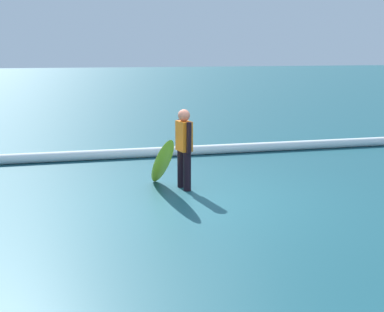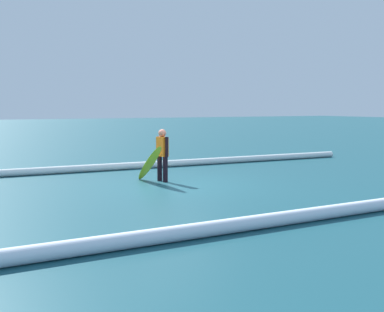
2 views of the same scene
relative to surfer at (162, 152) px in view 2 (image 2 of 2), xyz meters
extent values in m
plane|color=#184954|center=(-0.06, 0.71, -0.83)|extent=(140.26, 140.26, 0.00)
cylinder|color=black|center=(-0.03, 0.14, -0.47)|extent=(0.14, 0.14, 0.72)
cylinder|color=black|center=(0.03, -0.14, -0.47)|extent=(0.14, 0.14, 0.72)
cube|color=orange|center=(0.00, 0.00, 0.16)|extent=(0.26, 0.37, 0.55)
sphere|color=#C4725B|center=(0.00, 0.00, 0.54)|extent=(0.22, 0.22, 0.22)
cylinder|color=black|center=(-0.04, 0.21, 0.16)|extent=(0.09, 0.11, 0.57)
cylinder|color=black|center=(0.04, -0.21, 0.16)|extent=(0.09, 0.20, 0.57)
ellipsoid|color=yellow|center=(0.43, 0.08, -0.29)|extent=(0.31, 1.50, 1.11)
ellipsoid|color=black|center=(0.43, 0.08, -0.29)|extent=(0.12, 1.21, 0.90)
cylinder|color=white|center=(0.72, -2.94, -0.71)|extent=(19.40, 0.54, 0.23)
cylinder|color=white|center=(0.64, 5.63, -0.70)|extent=(25.89, 0.78, 0.25)
camera|label=1|loc=(2.11, 8.69, 1.68)|focal=46.83mm
camera|label=2|loc=(5.50, 12.34, 1.29)|focal=45.15mm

